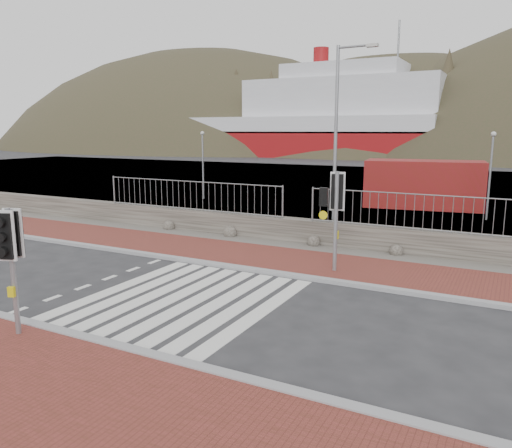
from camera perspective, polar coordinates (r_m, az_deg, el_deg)
The scene contains 17 objects.
ground at distance 12.78m, azimuth -8.13°, elevation -8.50°, with size 220.00×220.00×0.00m, color #28282B.
sidewalk_near at distance 9.52m, azimuth -26.76°, elevation -16.29°, with size 40.00×4.00×0.08m, color maroon.
sidewalk_far at distance 16.46m, azimuth 1.06°, elevation -3.88°, with size 40.00×3.00×0.08m, color maroon.
kerb_near at distance 10.65m, azimuth -17.83°, elevation -12.64°, with size 40.00×0.25×0.12m, color gray.
kerb_far at distance 15.18m, azimuth -1.50°, elevation -5.10°, with size 40.00×0.25×0.12m, color gray.
zebra_crossing at distance 12.78m, azimuth -8.14°, elevation -8.48°, with size 4.62×5.60×0.01m.
gravel_strip at distance 18.22m, azimuth 3.88°, elevation -2.50°, with size 40.00×1.50×0.06m, color #59544C.
stone_wall at distance 18.85m, azimuth 4.88°, elevation -0.77°, with size 40.00×0.60×0.90m, color #413C35.
railing at distance 18.50m, azimuth 4.77°, elevation 3.31°, with size 18.07×0.07×1.22m.
quay at distance 38.55m, azimuth 16.90°, elevation 3.98°, with size 120.00×40.00×0.50m, color #4C4C4F.
water at distance 73.12m, azimuth 22.20°, elevation 6.60°, with size 220.00×50.00×0.05m, color #3F4C54.
ferry at distance 83.91m, azimuth 5.54°, elevation 11.42°, with size 50.00×16.00×20.00m.
hills_backdrop at distance 101.37m, azimuth 26.54°, elevation -6.08°, with size 254.00×90.00×100.00m.
traffic_signal_near at distance 11.02m, azimuth -26.24°, elevation -2.21°, with size 0.44×0.35×2.68m.
traffic_signal_far at distance 14.64m, azimuth 9.01°, elevation 2.71°, with size 0.74×0.33×3.01m.
streetlight at distance 18.80m, azimuth 9.45°, elevation 10.07°, with size 1.52×0.25×7.15m.
shipping_container at distance 28.86m, azimuth 18.58°, elevation 4.35°, with size 6.14×2.56×2.56m, color maroon.
Camera 1 is at (7.14, -9.75, 4.17)m, focal length 35.00 mm.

